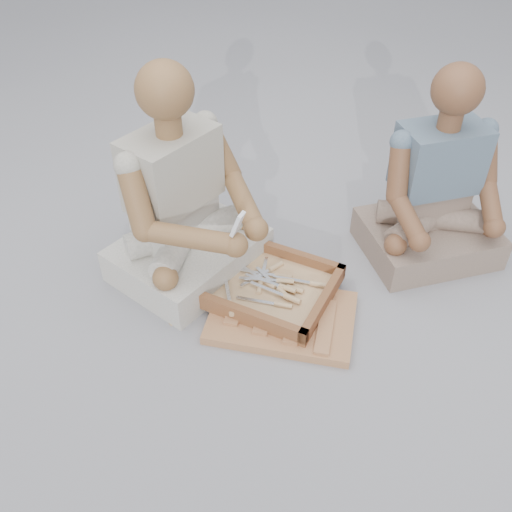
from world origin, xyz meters
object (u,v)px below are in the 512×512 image
at_px(tool_tray, 265,285).
at_px(companion, 435,197).
at_px(craftsman, 184,209).
at_px(carved_panel, 282,317).

bearing_deg(tool_tray, companion, 46.55).
bearing_deg(craftsman, companion, 135.88).
distance_m(carved_panel, craftsman, 0.57).
relative_size(carved_panel, craftsman, 0.61).
bearing_deg(craftsman, carved_panel, 89.83).
xyz_separation_m(carved_panel, companion, (0.41, 0.66, 0.26)).
relative_size(tool_tray, companion, 0.66).
bearing_deg(carved_panel, craftsman, 164.38).
bearing_deg(carved_panel, companion, 57.77).
distance_m(carved_panel, tool_tray, 0.16).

